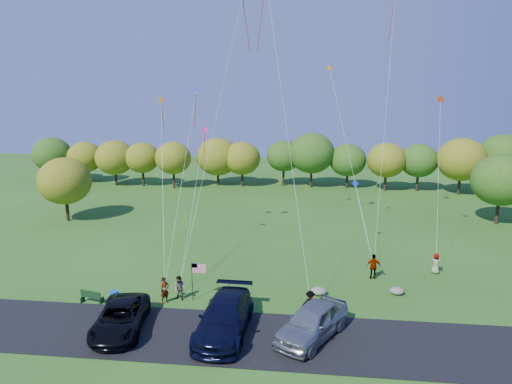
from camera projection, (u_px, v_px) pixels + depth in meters
ground at (245, 306)px, 29.91m from camera, size 140.00×140.00×0.00m
asphalt_lane at (235, 337)px, 26.02m from camera, size 44.00×6.00×0.06m
treeline at (284, 157)px, 64.73m from camera, size 76.84×27.97×8.18m
minivan_dark at (120, 317)px, 26.56m from camera, size 3.53×6.07×1.59m
minivan_navy at (224, 317)px, 26.20m from camera, size 2.91×6.75×1.94m
minivan_silver at (312, 322)px, 25.73m from camera, size 4.79×6.03×1.93m
flyer_a at (165, 290)px, 30.11m from camera, size 0.75×0.78×1.80m
flyer_b at (180, 288)px, 30.53m from camera, size 0.94×0.80×1.71m
flyer_c at (310, 303)px, 28.49m from camera, size 1.05×0.62×1.61m
flyer_d at (374, 267)px, 34.05m from camera, size 1.13×0.47×1.93m
flyer_e at (436, 264)px, 35.07m from camera, size 0.93×0.80×1.60m
park_bench at (91, 296)px, 30.16m from camera, size 1.59×0.63×0.89m
trash_barrel at (115, 297)px, 30.15m from camera, size 0.57×0.57×0.86m
flag_assembly at (196, 272)px, 30.25m from camera, size 0.98×0.64×2.66m
boulder_near at (319, 291)px, 31.44m from camera, size 1.11×0.87×0.55m
boulder_far at (397, 291)px, 31.53m from camera, size 0.98×0.82×0.51m
kites_aloft at (269, 38)px, 38.32m from camera, size 23.05×8.22×17.48m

